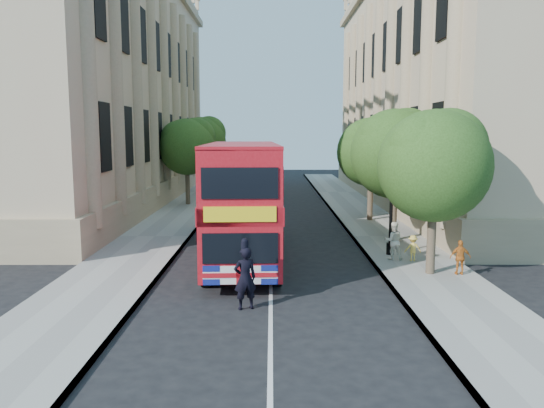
{
  "coord_description": "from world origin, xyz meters",
  "views": [
    {
      "loc": [
        0.03,
        -15.78,
        5.18
      ],
      "look_at": [
        0.04,
        5.7,
        2.3
      ],
      "focal_mm": 35.0,
      "sensor_mm": 36.0,
      "label": 1
    }
  ],
  "objects_px": {
    "double_decker_bus": "(243,198)",
    "police_constable": "(245,278)",
    "lamp_post": "(391,198)",
    "box_van": "(232,207)",
    "woman_pedestrian": "(393,241)"
  },
  "relations": [
    {
      "from": "lamp_post",
      "to": "box_van",
      "type": "relative_size",
      "value": 0.96
    },
    {
      "from": "lamp_post",
      "to": "box_van",
      "type": "height_order",
      "value": "lamp_post"
    },
    {
      "from": "double_decker_bus",
      "to": "police_constable",
      "type": "xyz_separation_m",
      "value": [
        0.38,
        -5.92,
        -1.65
      ]
    },
    {
      "from": "lamp_post",
      "to": "police_constable",
      "type": "bearing_deg",
      "value": -131.01
    },
    {
      "from": "woman_pedestrian",
      "to": "box_van",
      "type": "bearing_deg",
      "value": -36.94
    },
    {
      "from": "lamp_post",
      "to": "police_constable",
      "type": "distance_m",
      "value": 8.91
    },
    {
      "from": "police_constable",
      "to": "lamp_post",
      "type": "bearing_deg",
      "value": -150.02
    },
    {
      "from": "double_decker_bus",
      "to": "box_van",
      "type": "xyz_separation_m",
      "value": [
        -0.87,
        5.46,
        -1.13
      ]
    },
    {
      "from": "police_constable",
      "to": "double_decker_bus",
      "type": "bearing_deg",
      "value": -105.34
    },
    {
      "from": "box_van",
      "to": "woman_pedestrian",
      "type": "xyz_separation_m",
      "value": [
        6.93,
        -5.67,
        -0.57
      ]
    },
    {
      "from": "box_van",
      "to": "police_constable",
      "type": "bearing_deg",
      "value": -89.03
    },
    {
      "from": "police_constable",
      "to": "box_van",
      "type": "bearing_deg",
      "value": -102.73
    },
    {
      "from": "double_decker_bus",
      "to": "police_constable",
      "type": "distance_m",
      "value": 6.16
    },
    {
      "from": "lamp_post",
      "to": "box_van",
      "type": "bearing_deg",
      "value": 145.75
    },
    {
      "from": "double_decker_bus",
      "to": "woman_pedestrian",
      "type": "distance_m",
      "value": 6.29
    }
  ]
}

